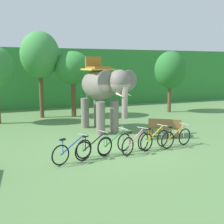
% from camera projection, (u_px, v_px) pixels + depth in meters
% --- Properties ---
extents(ground_plane, '(80.00, 80.00, 0.00)m').
position_uv_depth(ground_plane, '(118.00, 147.00, 12.00)').
color(ground_plane, '#567F47').
extents(foliage_hedge, '(36.00, 6.00, 4.63)m').
position_uv_depth(foliage_hedge, '(53.00, 77.00, 25.33)').
color(foliage_hedge, '#338438').
rests_on(foliage_hedge, ground).
extents(tree_right, '(2.43, 2.43, 5.44)m').
position_uv_depth(tree_right, '(40.00, 55.00, 18.09)').
color(tree_right, brown).
rests_on(tree_right, ground).
extents(tree_center_right, '(2.33, 2.33, 4.22)m').
position_uv_depth(tree_center_right, '(73.00, 68.00, 18.52)').
color(tree_center_right, brown).
rests_on(tree_center_right, ground).
extents(tree_center, '(2.23, 2.23, 4.32)m').
position_uv_depth(tree_center, '(170.00, 70.00, 20.43)').
color(tree_center, brown).
rests_on(tree_center, ground).
extents(elephant, '(2.23, 4.23, 3.78)m').
position_uv_depth(elephant, '(102.00, 88.00, 14.46)').
color(elephant, slate).
rests_on(elephant, ground).
extents(bike_blue, '(1.60, 0.77, 0.92)m').
position_uv_depth(bike_blue, '(72.00, 151.00, 10.06)').
color(bike_blue, black).
rests_on(bike_blue, ground).
extents(bike_black, '(1.62, 0.72, 0.92)m').
position_uv_depth(bike_black, '(94.00, 148.00, 10.49)').
color(bike_black, black).
rests_on(bike_black, ground).
extents(bike_green, '(1.61, 0.74, 0.92)m').
position_uv_depth(bike_green, '(115.00, 144.00, 11.01)').
color(bike_green, black).
rests_on(bike_green, ground).
extents(bike_pink, '(1.54, 0.86, 0.92)m').
position_uv_depth(bike_pink, '(136.00, 143.00, 11.11)').
color(bike_pink, black).
rests_on(bike_pink, ground).
extents(bike_yellow, '(1.63, 0.71, 0.92)m').
position_uv_depth(bike_yellow, '(155.00, 139.00, 11.66)').
color(bike_yellow, black).
rests_on(bike_yellow, ground).
extents(bike_orange, '(1.67, 0.58, 0.92)m').
position_uv_depth(bike_orange, '(176.00, 138.00, 11.94)').
color(bike_orange, black).
rests_on(bike_orange, ground).
extents(wooden_bench, '(1.46, 1.20, 0.89)m').
position_uv_depth(wooden_bench, '(165.00, 127.00, 13.47)').
color(wooden_bench, brown).
rests_on(wooden_bench, ground).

